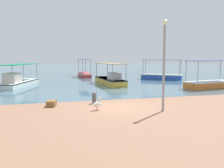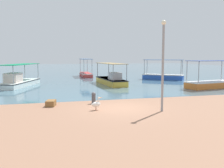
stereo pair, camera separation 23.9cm
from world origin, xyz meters
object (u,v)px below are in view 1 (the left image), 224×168
Objects in this scene: fishing_boat_near_right at (84,73)px; pelican at (97,104)px; fishing_boat_center at (110,79)px; fishing_boat_far_right at (209,83)px; mooring_bollard at (94,97)px; fishing_boat_outer at (18,81)px; fishing_boat_near_left at (162,76)px; lamp_post at (164,60)px; cargo_crate at (51,103)px.

fishing_boat_near_right is 25.42m from pelican.
fishing_boat_far_right is (9.05, -5.73, -0.04)m from fishing_boat_center.
fishing_boat_far_right is at bearing 22.12° from mooring_bollard.
mooring_bollard is (-13.18, -5.36, -0.11)m from fishing_boat_far_right.
fishing_boat_outer is at bearing 176.84° from fishing_boat_center.
fishing_boat_near_left is at bearing 26.30° from fishing_boat_center.
fishing_boat_near_left is 1.05× the size of lamp_post.
fishing_boat_far_right is 16.98m from cargo_crate.
mooring_bollard is (-12.79, -15.38, -0.11)m from fishing_boat_near_left.
lamp_post reaches higher than fishing_boat_near_left.
pelican is (-13.41, -7.51, -0.16)m from fishing_boat_far_right.
fishing_boat_center is 10.72m from fishing_boat_far_right.
fishing_boat_near_left is 6.95× the size of mooring_bollard.
fishing_boat_outer is at bearing 112.72° from pelican.
fishing_boat_near_right is (-10.18, 17.71, -0.02)m from fishing_boat_far_right.
mooring_bollard is (-3.00, -23.07, -0.09)m from fishing_boat_near_right.
fishing_boat_center is 14.75m from lamp_post.
fishing_boat_near_left reaches higher than cargo_crate.
mooring_bollard is at bearing -97.41° from fishing_boat_near_right.
fishing_boat_near_left is at bearing 92.19° from fishing_boat_far_right.
fishing_boat_near_right is (-9.79, 7.69, -0.02)m from fishing_boat_near_left.
lamp_post is at bearing -57.91° from fishing_boat_outer.
fishing_boat_center is 0.97× the size of fishing_boat_outer.
mooring_bollard is 0.92× the size of cargo_crate.
fishing_boat_center is 12.03m from fishing_boat_near_right.
pelican is at bearing -97.30° from fishing_boat_near_right.
cargo_crate is (-16.04, -5.54, -0.34)m from fishing_boat_far_right.
lamp_post reaches higher than pelican.
fishing_boat_far_right is at bearing -32.35° from fishing_boat_center.
fishing_boat_near_right is at bearing 75.84° from cargo_crate.
fishing_boat_near_right is at bearing 82.59° from mooring_bollard.
fishing_boat_outer is at bearing 104.88° from cargo_crate.
fishing_boat_near_left is 21.15m from lamp_post.
fishing_boat_near_left is 0.88× the size of fishing_boat_near_right.
mooring_bollard is (-3.45, 3.44, -2.57)m from lamp_post.
fishing_boat_outer is 13.11m from mooring_bollard.
fishing_boat_center is 13.94m from pelican.
lamp_post reaches higher than fishing_boat_center.
cargo_crate is at bearing -176.33° from mooring_bollard.
mooring_bollard is (0.23, 2.15, 0.05)m from pelican.
fishing_boat_outer is at bearing 161.84° from fishing_boat_far_right.
fishing_boat_near_left is (18.80, 3.72, -0.05)m from fishing_boat_outer.
fishing_boat_near_left is 22.08m from cargo_crate.
fishing_boat_near_left is at bearing 63.61° from lamp_post.
fishing_boat_outer is at bearing -128.28° from fishing_boat_near_right.
fishing_boat_center is 1.33× the size of lamp_post.
fishing_boat_center is at bearing 58.21° from cargo_crate.
cargo_crate is at bearing -135.18° from fishing_boat_near_left.
fishing_boat_near_right is at bearing 141.85° from fishing_boat_near_left.
fishing_boat_outer is 1.15× the size of fishing_boat_near_right.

